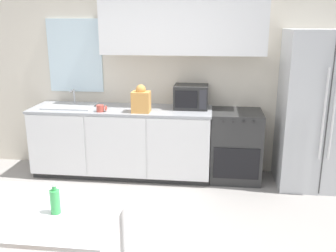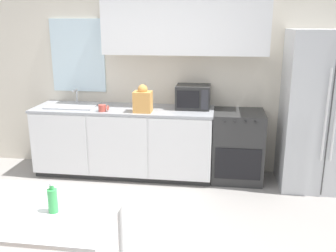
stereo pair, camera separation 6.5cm
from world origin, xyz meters
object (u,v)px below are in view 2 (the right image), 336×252
at_px(coffee_mug, 103,108).
at_px(dining_table, 28,219).
at_px(drink_bottle, 53,200).
at_px(oven_range, 237,146).
at_px(refrigerator, 322,111).
at_px(microwave, 193,97).

xyz_separation_m(coffee_mug, dining_table, (0.11, -2.17, -0.31)).
height_order(coffee_mug, drink_bottle, coffee_mug).
height_order(oven_range, dining_table, oven_range).
distance_m(refrigerator, dining_table, 3.50).
distance_m(microwave, dining_table, 2.73).
bearing_deg(microwave, refrigerator, -5.12).
relative_size(oven_range, refrigerator, 0.47).
distance_m(microwave, drink_bottle, 2.67).
bearing_deg(oven_range, dining_table, -123.05).
bearing_deg(drink_bottle, coffee_mug, 98.54).
relative_size(oven_range, drink_bottle, 4.10).
height_order(oven_range, refrigerator, refrigerator).
xyz_separation_m(refrigerator, drink_bottle, (-2.33, -2.40, -0.13)).
height_order(microwave, coffee_mug, microwave).
relative_size(refrigerator, drink_bottle, 8.70).
bearing_deg(microwave, dining_table, -111.51).
bearing_deg(dining_table, drink_bottle, -8.85).
distance_m(oven_range, coffee_mug, 1.79).
bearing_deg(microwave, drink_bottle, -106.87).
relative_size(dining_table, drink_bottle, 5.83).
bearing_deg(coffee_mug, refrigerator, 4.23).
xyz_separation_m(microwave, drink_bottle, (-0.77, -2.54, -0.24)).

